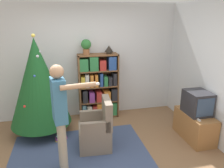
{
  "coord_description": "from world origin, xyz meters",
  "views": [
    {
      "loc": [
        -0.51,
        -3.06,
        2.3
      ],
      "look_at": [
        0.39,
        0.84,
        1.05
      ],
      "focal_mm": 35.0,
      "sensor_mm": 36.0,
      "label": 1
    }
  ],
  "objects_px": {
    "bookshelf": "(98,87)",
    "television": "(197,103)",
    "armchair": "(97,131)",
    "standing_person": "(60,111)",
    "potted_plant": "(86,46)",
    "table_lamp": "(109,49)",
    "christmas_tree": "(38,82)"
  },
  "relations": [
    {
      "from": "television",
      "to": "bookshelf",
      "type": "bearing_deg",
      "value": 139.86
    },
    {
      "from": "christmas_tree",
      "to": "armchair",
      "type": "relative_size",
      "value": 2.17
    },
    {
      "from": "bookshelf",
      "to": "potted_plant",
      "type": "height_order",
      "value": "potted_plant"
    },
    {
      "from": "television",
      "to": "christmas_tree",
      "type": "height_order",
      "value": "christmas_tree"
    },
    {
      "from": "bookshelf",
      "to": "television",
      "type": "bearing_deg",
      "value": -40.14
    },
    {
      "from": "christmas_tree",
      "to": "table_lamp",
      "type": "height_order",
      "value": "christmas_tree"
    },
    {
      "from": "christmas_tree",
      "to": "armchair",
      "type": "distance_m",
      "value": 1.49
    },
    {
      "from": "television",
      "to": "standing_person",
      "type": "relative_size",
      "value": 0.29
    },
    {
      "from": "television",
      "to": "table_lamp",
      "type": "bearing_deg",
      "value": 134.77
    },
    {
      "from": "bookshelf",
      "to": "potted_plant",
      "type": "distance_m",
      "value": 0.97
    },
    {
      "from": "television",
      "to": "table_lamp",
      "type": "distance_m",
      "value": 2.15
    },
    {
      "from": "bookshelf",
      "to": "armchair",
      "type": "relative_size",
      "value": 1.63
    },
    {
      "from": "table_lamp",
      "to": "potted_plant",
      "type": "bearing_deg",
      "value": 180.0
    },
    {
      "from": "christmas_tree",
      "to": "potted_plant",
      "type": "height_order",
      "value": "christmas_tree"
    },
    {
      "from": "bookshelf",
      "to": "table_lamp",
      "type": "xyz_separation_m",
      "value": [
        0.26,
        0.01,
        0.85
      ]
    },
    {
      "from": "standing_person",
      "to": "television",
      "type": "bearing_deg",
      "value": 89.94
    },
    {
      "from": "standing_person",
      "to": "table_lamp",
      "type": "height_order",
      "value": "same"
    },
    {
      "from": "bookshelf",
      "to": "armchair",
      "type": "distance_m",
      "value": 1.36
    },
    {
      "from": "armchair",
      "to": "standing_person",
      "type": "relative_size",
      "value": 0.55
    },
    {
      "from": "bookshelf",
      "to": "christmas_tree",
      "type": "height_order",
      "value": "christmas_tree"
    },
    {
      "from": "potted_plant",
      "to": "bookshelf",
      "type": "bearing_deg",
      "value": -2.44
    },
    {
      "from": "television",
      "to": "christmas_tree",
      "type": "relative_size",
      "value": 0.25
    },
    {
      "from": "bookshelf",
      "to": "table_lamp",
      "type": "height_order",
      "value": "table_lamp"
    },
    {
      "from": "armchair",
      "to": "potted_plant",
      "type": "distance_m",
      "value": 1.87
    },
    {
      "from": "bookshelf",
      "to": "christmas_tree",
      "type": "xyz_separation_m",
      "value": [
        -1.25,
        -0.47,
        0.32
      ]
    },
    {
      "from": "standing_person",
      "to": "potted_plant",
      "type": "distance_m",
      "value": 2.01
    },
    {
      "from": "television",
      "to": "armchair",
      "type": "distance_m",
      "value": 1.95
    },
    {
      "from": "christmas_tree",
      "to": "table_lamp",
      "type": "distance_m",
      "value": 1.68
    },
    {
      "from": "bookshelf",
      "to": "table_lamp",
      "type": "bearing_deg",
      "value": 2.31
    },
    {
      "from": "christmas_tree",
      "to": "armchair",
      "type": "height_order",
      "value": "christmas_tree"
    },
    {
      "from": "bookshelf",
      "to": "standing_person",
      "type": "distance_m",
      "value": 1.99
    },
    {
      "from": "potted_plant",
      "to": "standing_person",
      "type": "bearing_deg",
      "value": -108.42
    }
  ]
}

